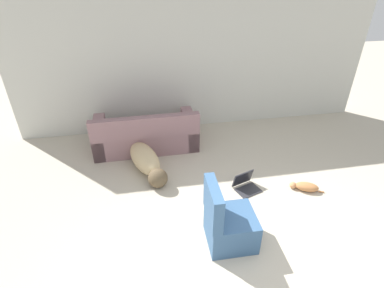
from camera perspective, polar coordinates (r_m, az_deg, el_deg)
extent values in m
plane|color=#BCB29E|center=(3.68, 13.20, -24.01)|extent=(20.00, 20.00, 0.00)
cube|color=beige|center=(5.95, 0.98, 15.19)|extent=(6.98, 0.06, 2.64)
cube|color=gray|center=(5.66, -8.75, 1.54)|extent=(1.87, 0.92, 0.39)
cube|color=gray|center=(5.14, -8.83, 3.17)|extent=(1.86, 0.16, 0.38)
cube|color=gray|center=(5.70, -0.47, 2.96)|extent=(0.21, 0.90, 0.53)
cube|color=gray|center=(5.68, -17.17, 1.30)|extent=(0.21, 0.90, 0.53)
ellipsoid|color=tan|center=(5.03, -9.01, -2.69)|extent=(0.66, 1.00, 0.39)
sphere|color=brown|center=(4.64, -6.51, -6.47)|extent=(0.39, 0.39, 0.30)
cylinder|color=tan|center=(5.59, -11.01, -1.22)|extent=(0.12, 0.23, 0.05)
ellipsoid|color=#BC7A47|center=(4.91, 21.03, -7.62)|extent=(0.39, 0.30, 0.12)
sphere|color=tan|center=(4.88, 18.68, -7.46)|extent=(0.14, 0.14, 0.10)
cylinder|color=#BC7A47|center=(4.98, 23.38, -8.33)|extent=(0.09, 0.06, 0.02)
cube|color=#2D2D33|center=(4.68, 10.67, -8.69)|extent=(0.41, 0.35, 0.02)
cube|color=#2D2D33|center=(4.69, 9.64, -6.44)|extent=(0.36, 0.19, 0.25)
cube|color=black|center=(4.69, 9.71, -6.51)|extent=(0.32, 0.17, 0.22)
cube|color=#385B84|center=(3.82, 7.42, -15.63)|extent=(0.58, 0.55, 0.41)
cube|color=#385B84|center=(3.46, 4.08, -11.22)|extent=(0.13, 0.54, 0.47)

